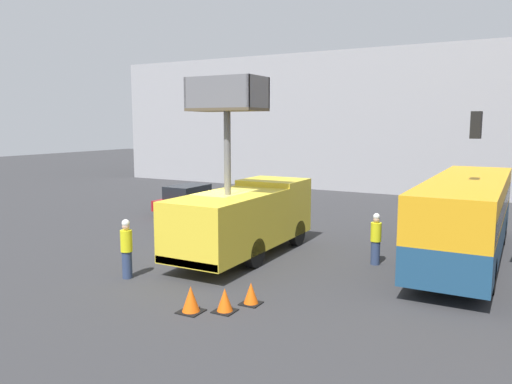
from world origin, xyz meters
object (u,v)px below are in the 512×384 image
(traffic_cone_near_truck, at_px, (251,294))
(traffic_cone_mid_road, at_px, (191,300))
(utility_truck, at_px, (244,214))
(road_worker_near_truck, at_px, (127,248))
(road_worker_directing, at_px, (376,239))
(parked_car_curbside, at_px, (189,198))
(traffic_cone_far_side, at_px, (225,301))
(city_bus, at_px, (466,212))

(traffic_cone_near_truck, relative_size, traffic_cone_mid_road, 0.87)
(utility_truck, xyz_separation_m, road_worker_near_truck, (-1.98, -4.17, -0.62))
(road_worker_directing, bearing_deg, parked_car_curbside, -17.92)
(road_worker_near_truck, bearing_deg, traffic_cone_mid_road, 105.75)
(traffic_cone_near_truck, distance_m, parked_car_curbside, 15.16)
(utility_truck, relative_size, traffic_cone_far_side, 11.25)
(parked_car_curbside, bearing_deg, city_bus, -13.16)
(traffic_cone_far_side, relative_size, parked_car_curbside, 0.14)
(traffic_cone_mid_road, bearing_deg, utility_truck, 105.89)
(road_worker_directing, xyz_separation_m, traffic_cone_near_truck, (-1.97, -5.57, -0.64))
(traffic_cone_far_side, height_order, parked_car_curbside, parked_car_curbside)
(utility_truck, bearing_deg, city_bus, 24.33)
(utility_truck, height_order, parked_car_curbside, utility_truck)
(utility_truck, relative_size, traffic_cone_near_truck, 11.73)
(city_bus, bearing_deg, traffic_cone_near_truck, 136.49)
(city_bus, xyz_separation_m, road_worker_near_truck, (-9.38, -7.52, -0.81))
(road_worker_directing, bearing_deg, road_worker_near_truck, 45.85)
(road_worker_directing, bearing_deg, utility_truck, 21.75)
(traffic_cone_far_side, bearing_deg, road_worker_directing, 70.22)
(utility_truck, height_order, road_worker_directing, utility_truck)
(road_worker_near_truck, xyz_separation_m, traffic_cone_mid_road, (3.57, -1.43, -0.65))
(road_worker_near_truck, xyz_separation_m, road_worker_directing, (6.65, 5.44, -0.05))
(utility_truck, relative_size, traffic_cone_mid_road, 10.17)
(traffic_cone_near_truck, height_order, traffic_cone_far_side, traffic_cone_far_side)
(road_worker_near_truck, distance_m, traffic_cone_far_side, 4.51)
(parked_car_curbside, bearing_deg, road_worker_directing, -24.50)
(parked_car_curbside, bearing_deg, traffic_cone_far_side, -50.35)
(road_worker_near_truck, height_order, parked_car_curbside, road_worker_near_truck)
(city_bus, height_order, traffic_cone_near_truck, city_bus)
(road_worker_directing, height_order, traffic_cone_near_truck, road_worker_directing)
(city_bus, distance_m, road_worker_directing, 3.53)
(road_worker_near_truck, bearing_deg, traffic_cone_far_side, 115.00)
(road_worker_near_truck, relative_size, road_worker_directing, 1.05)
(traffic_cone_near_truck, bearing_deg, road_worker_directing, 70.55)
(city_bus, bearing_deg, traffic_cone_far_side, 137.35)
(utility_truck, xyz_separation_m, city_bus, (7.40, 3.35, 0.19))
(city_bus, distance_m, parked_car_curbside, 15.39)
(utility_truck, relative_size, city_bus, 0.65)
(traffic_cone_near_truck, bearing_deg, parked_car_curbside, 132.64)
(road_worker_near_truck, bearing_deg, utility_truck, -167.85)
(road_worker_directing, distance_m, parked_car_curbside, 13.44)
(city_bus, relative_size, traffic_cone_near_truck, 17.93)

